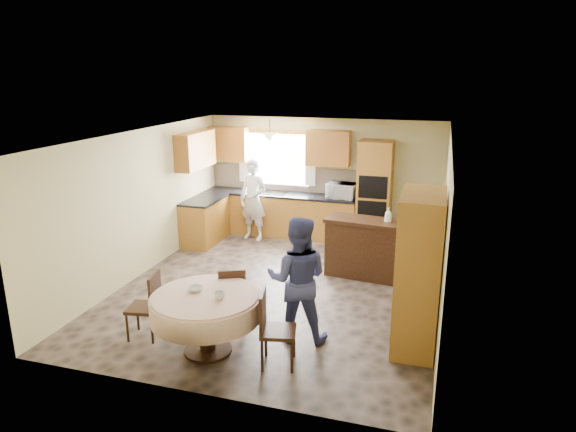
{
  "coord_description": "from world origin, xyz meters",
  "views": [
    {
      "loc": [
        2.38,
        -7.43,
        3.46
      ],
      "look_at": [
        0.05,
        0.3,
        1.15
      ],
      "focal_mm": 32.0,
      "sensor_mm": 36.0,
      "label": 1
    }
  ],
  "objects_px": {
    "chair_back": "(232,295)",
    "chair_right": "(272,325)",
    "cupboard": "(419,272)",
    "person_sink": "(253,200)",
    "chair_left": "(148,303)",
    "sideboard": "(365,250)",
    "oven_tower": "(374,193)",
    "dining_table": "(206,308)",
    "person_dining": "(298,279)"
  },
  "relations": [
    {
      "from": "oven_tower",
      "to": "cupboard",
      "type": "xyz_separation_m",
      "value": [
        1.07,
        -3.9,
        -0.05
      ]
    },
    {
      "from": "oven_tower",
      "to": "chair_right",
      "type": "relative_size",
      "value": 2.23
    },
    {
      "from": "oven_tower",
      "to": "chair_right",
      "type": "height_order",
      "value": "oven_tower"
    },
    {
      "from": "sideboard",
      "to": "chair_back",
      "type": "xyz_separation_m",
      "value": [
        -1.46,
        -2.37,
        0.01
      ]
    },
    {
      "from": "oven_tower",
      "to": "chair_back",
      "type": "bearing_deg",
      "value": -108.08
    },
    {
      "from": "oven_tower",
      "to": "dining_table",
      "type": "distance_m",
      "value": 5.08
    },
    {
      "from": "person_sink",
      "to": "person_dining",
      "type": "xyz_separation_m",
      "value": [
        2.02,
        -3.76,
        -0.01
      ]
    },
    {
      "from": "oven_tower",
      "to": "dining_table",
      "type": "height_order",
      "value": "oven_tower"
    },
    {
      "from": "cupboard",
      "to": "chair_right",
      "type": "bearing_deg",
      "value": -148.74
    },
    {
      "from": "oven_tower",
      "to": "person_dining",
      "type": "height_order",
      "value": "oven_tower"
    },
    {
      "from": "cupboard",
      "to": "chair_back",
      "type": "distance_m",
      "value": 2.5
    },
    {
      "from": "person_sink",
      "to": "oven_tower",
      "type": "bearing_deg",
      "value": 22.62
    },
    {
      "from": "oven_tower",
      "to": "sideboard",
      "type": "bearing_deg",
      "value": -86.96
    },
    {
      "from": "chair_left",
      "to": "person_dining",
      "type": "distance_m",
      "value": 2.0
    },
    {
      "from": "chair_left",
      "to": "person_dining",
      "type": "xyz_separation_m",
      "value": [
        1.9,
        0.54,
        0.35
      ]
    },
    {
      "from": "cupboard",
      "to": "person_dining",
      "type": "xyz_separation_m",
      "value": [
        -1.5,
        -0.3,
        -0.17
      ]
    },
    {
      "from": "chair_back",
      "to": "person_dining",
      "type": "height_order",
      "value": "person_dining"
    },
    {
      "from": "chair_back",
      "to": "chair_left",
      "type": "bearing_deg",
      "value": 5.8
    },
    {
      "from": "chair_right",
      "to": "person_dining",
      "type": "height_order",
      "value": "person_dining"
    },
    {
      "from": "oven_tower",
      "to": "chair_back",
      "type": "height_order",
      "value": "oven_tower"
    },
    {
      "from": "cupboard",
      "to": "chair_left",
      "type": "relative_size",
      "value": 2.23
    },
    {
      "from": "oven_tower",
      "to": "person_sink",
      "type": "xyz_separation_m",
      "value": [
        -2.45,
        -0.43,
        -0.21
      ]
    },
    {
      "from": "oven_tower",
      "to": "dining_table",
      "type": "xyz_separation_m",
      "value": [
        -1.43,
        -4.86,
        -0.45
      ]
    },
    {
      "from": "cupboard",
      "to": "person_dining",
      "type": "bearing_deg",
      "value": -168.85
    },
    {
      "from": "chair_left",
      "to": "dining_table",
      "type": "bearing_deg",
      "value": 72.59
    },
    {
      "from": "dining_table",
      "to": "oven_tower",
      "type": "bearing_deg",
      "value": 73.64
    },
    {
      "from": "oven_tower",
      "to": "person_sink",
      "type": "distance_m",
      "value": 2.49
    },
    {
      "from": "sideboard",
      "to": "chair_right",
      "type": "relative_size",
      "value": 1.42
    },
    {
      "from": "chair_right",
      "to": "person_sink",
      "type": "distance_m",
      "value": 4.85
    },
    {
      "from": "dining_table",
      "to": "chair_back",
      "type": "distance_m",
      "value": 0.7
    },
    {
      "from": "chair_back",
      "to": "oven_tower",
      "type": "bearing_deg",
      "value": -132.67
    },
    {
      "from": "oven_tower",
      "to": "chair_left",
      "type": "height_order",
      "value": "oven_tower"
    },
    {
      "from": "oven_tower",
      "to": "chair_back",
      "type": "relative_size",
      "value": 2.38
    },
    {
      "from": "cupboard",
      "to": "person_dining",
      "type": "height_order",
      "value": "cupboard"
    },
    {
      "from": "chair_back",
      "to": "person_dining",
      "type": "bearing_deg",
      "value": 153.68
    },
    {
      "from": "sideboard",
      "to": "cupboard",
      "type": "distance_m",
      "value": 2.38
    },
    {
      "from": "cupboard",
      "to": "dining_table",
      "type": "xyz_separation_m",
      "value": [
        -2.5,
        -0.95,
        -0.4
      ]
    },
    {
      "from": "chair_back",
      "to": "person_sink",
      "type": "xyz_separation_m",
      "value": [
        -1.09,
        3.74,
        0.36
      ]
    },
    {
      "from": "sideboard",
      "to": "person_sink",
      "type": "xyz_separation_m",
      "value": [
        -2.54,
        1.37,
        0.37
      ]
    },
    {
      "from": "person_dining",
      "to": "oven_tower",
      "type": "bearing_deg",
      "value": -105.08
    },
    {
      "from": "cupboard",
      "to": "chair_right",
      "type": "relative_size",
      "value": 2.13
    },
    {
      "from": "sideboard",
      "to": "cupboard",
      "type": "relative_size",
      "value": 0.66
    },
    {
      "from": "dining_table",
      "to": "chair_back",
      "type": "height_order",
      "value": "chair_back"
    },
    {
      "from": "chair_back",
      "to": "person_dining",
      "type": "relative_size",
      "value": 0.53
    },
    {
      "from": "sideboard",
      "to": "person_dining",
      "type": "height_order",
      "value": "person_dining"
    },
    {
      "from": "chair_back",
      "to": "cupboard",
      "type": "bearing_deg",
      "value": 161.68
    },
    {
      "from": "cupboard",
      "to": "person_sink",
      "type": "height_order",
      "value": "cupboard"
    },
    {
      "from": "chair_back",
      "to": "chair_right",
      "type": "distance_m",
      "value": 1.08
    },
    {
      "from": "chair_back",
      "to": "person_sink",
      "type": "bearing_deg",
      "value": -98.38
    },
    {
      "from": "sideboard",
      "to": "cupboard",
      "type": "bearing_deg",
      "value": -58.36
    }
  ]
}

